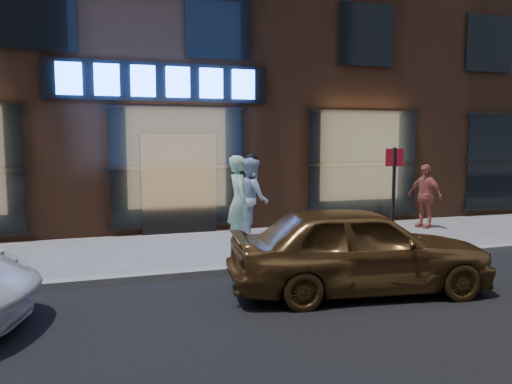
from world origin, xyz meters
The scene contains 8 objects.
ground centered at (0.00, 0.00, 0.00)m, with size 90.00×90.00×0.00m, color slate.
curb centered at (0.00, 0.00, 0.06)m, with size 60.00×0.25×0.12m, color gray.
storefront_building centered at (0.00, 7.99, 5.15)m, with size 30.20×8.28×10.30m.
man_bowtie centered at (0.94, 2.00, 0.97)m, with size 0.71×0.46×1.93m, color #ABE1C8.
man_cap centered at (1.49, 2.82, 0.93)m, with size 0.90×0.70×1.86m, color silver.
passerby centered at (6.14, 2.80, 0.82)m, with size 0.96×0.40×1.64m, color #C05C4F.
gold_sedan centered at (1.79, -1.56, 0.66)m, with size 1.55×3.86×1.32m, color brown.
sign_post centered at (3.51, 0.19, 1.28)m, with size 0.32×0.16×2.11m.
Camera 1 is at (-1.88, -8.01, 2.28)m, focal length 35.00 mm.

